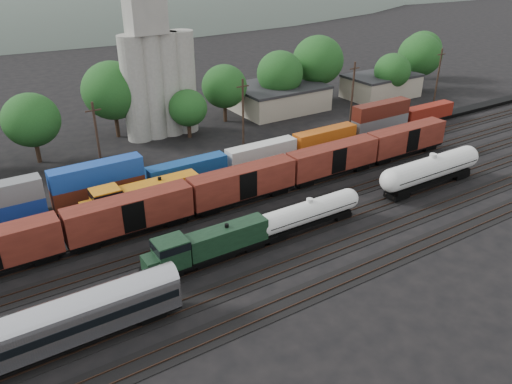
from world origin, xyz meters
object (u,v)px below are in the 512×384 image
tank_car_a (309,212)px  orange_locomotive (140,196)px  green_locomotive (205,246)px  passenger_coach (52,326)px  grain_silo (158,73)px

tank_car_a → orange_locomotive: 21.73m
tank_car_a → green_locomotive: bearing=180.0°
tank_car_a → orange_locomotive: (-15.72, 15.00, 0.07)m
green_locomotive → passenger_coach: bearing=-163.3°
orange_locomotive → grain_silo: size_ratio=0.59×
green_locomotive → tank_car_a: 14.07m
green_locomotive → orange_locomotive: size_ratio=0.93×
tank_car_a → passenger_coach: size_ratio=0.68×
tank_car_a → orange_locomotive: size_ratio=0.89×
orange_locomotive → grain_silo: bearing=61.6°
grain_silo → green_locomotive: bearing=-106.8°
orange_locomotive → grain_silo: 30.84m
tank_car_a → grain_silo: grain_silo is taller
green_locomotive → grain_silo: (12.40, 41.00, 8.87)m
orange_locomotive → grain_silo: grain_silo is taller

